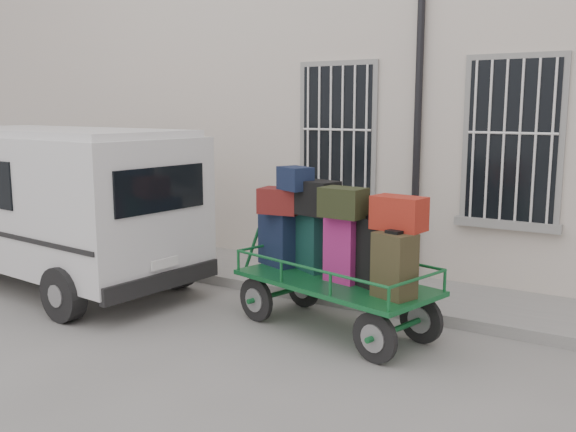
# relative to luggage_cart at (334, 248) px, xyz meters

# --- Properties ---
(ground) EXTENTS (80.00, 80.00, 0.00)m
(ground) POSITION_rel_luggage_cart_xyz_m (-0.84, -0.53, -1.03)
(ground) COLOR slate
(ground) RESTS_ON ground
(building) EXTENTS (24.00, 5.15, 6.00)m
(building) POSITION_rel_luggage_cart_xyz_m (-0.84, 4.97, 1.97)
(building) COLOR beige
(building) RESTS_ON ground
(sidewalk) EXTENTS (24.00, 1.70, 0.15)m
(sidewalk) POSITION_rel_luggage_cart_xyz_m (-0.84, 1.67, -0.96)
(sidewalk) COLOR gray
(sidewalk) RESTS_ON ground
(luggage_cart) EXTENTS (2.98, 1.70, 1.98)m
(luggage_cart) POSITION_rel_luggage_cart_xyz_m (0.00, 0.00, 0.00)
(luggage_cart) COLOR black
(luggage_cart) RESTS_ON ground
(van) EXTENTS (4.93, 2.53, 2.40)m
(van) POSITION_rel_luggage_cart_xyz_m (-4.52, -0.40, 0.34)
(van) COLOR silver
(van) RESTS_ON ground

